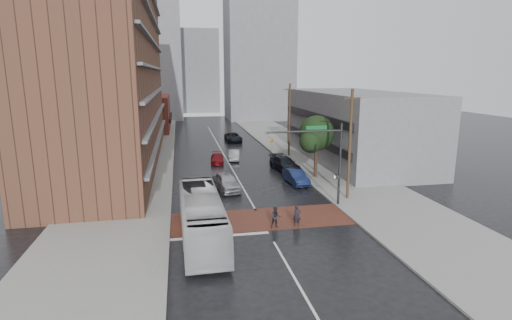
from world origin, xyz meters
TOP-DOWN VIEW (x-y plane):
  - ground at (0.00, 0.00)m, footprint 160.00×160.00m
  - crosswalk at (0.00, 0.50)m, footprint 14.00×5.00m
  - sidewalk_west at (-11.50, 25.00)m, footprint 9.00×90.00m
  - sidewalk_east at (11.50, 25.00)m, footprint 9.00×90.00m
  - apartment_block at (-14.00, 24.00)m, footprint 10.00×44.00m
  - storefront_west at (-12.00, 54.00)m, footprint 8.00×16.00m
  - building_east at (16.50, 20.00)m, footprint 11.00×26.00m
  - distant_tower_west at (-14.00, 78.00)m, footprint 18.00×16.00m
  - distant_tower_east at (14.00, 72.00)m, footprint 16.00×14.00m
  - distant_tower_center at (0.00, 95.00)m, footprint 12.00×10.00m
  - street_tree at (8.52, 12.03)m, footprint 4.20×4.10m
  - signal_mast at (5.85, 2.50)m, footprint 6.50×0.30m
  - utility_pole_near at (8.80, 4.00)m, footprint 1.60×0.26m
  - utility_pole_far at (8.80, 24.00)m, footprint 1.60×0.26m
  - transit_bus at (-4.77, -2.48)m, footprint 2.93×11.65m
  - pedestrian_a at (2.36, -1.50)m, footprint 0.65×0.48m
  - pedestrian_b at (0.73, -1.50)m, footprint 0.80×0.63m
  - car_travel_a at (-1.72, 9.02)m, footprint 2.75×5.19m
  - car_travel_b at (0.94, 22.91)m, footprint 2.00×4.17m
  - car_travel_c at (-1.45, 21.53)m, footprint 2.02×4.23m
  - suv_travel at (2.81, 37.53)m, footprint 2.64×5.43m
  - car_parked_near at (5.69, 10.00)m, footprint 1.90×4.64m
  - car_parked_mid at (6.07, 16.00)m, footprint 3.14×5.75m
  - car_parked_far at (6.30, 18.94)m, footprint 2.11×4.55m

SIDE VIEW (x-z plane):
  - ground at x=0.00m, z-range 0.00..0.00m
  - crosswalk at x=0.00m, z-range 0.00..0.02m
  - sidewalk_west at x=-11.50m, z-range 0.00..0.15m
  - sidewalk_east at x=11.50m, z-range 0.00..0.15m
  - car_travel_c at x=-1.45m, z-range 0.00..1.19m
  - car_travel_b at x=0.94m, z-range 0.00..1.32m
  - suv_travel at x=2.81m, z-range 0.00..1.49m
  - car_parked_near at x=5.69m, z-range 0.00..1.49m
  - car_parked_far at x=6.30m, z-range 0.00..1.51m
  - car_parked_mid at x=6.07m, z-range 0.00..1.58m
  - pedestrian_b at x=0.73m, z-range 0.00..1.61m
  - pedestrian_a at x=2.36m, z-range 0.00..1.66m
  - car_travel_a at x=-1.72m, z-range 0.00..1.68m
  - transit_bus at x=-4.77m, z-range 0.00..3.23m
  - storefront_west at x=-12.00m, z-range 0.00..7.00m
  - building_east at x=16.50m, z-range 0.00..9.00m
  - signal_mast at x=5.85m, z-range 1.13..8.33m
  - street_tree at x=8.52m, z-range 1.28..8.18m
  - utility_pole_near at x=8.80m, z-range 0.14..10.14m
  - utility_pole_far at x=8.80m, z-range 0.14..10.14m
  - distant_tower_center at x=0.00m, z-range 0.00..24.00m
  - apartment_block at x=-14.00m, z-range 0.00..28.00m
  - distant_tower_west at x=-14.00m, z-range 0.00..32.00m
  - distant_tower_east at x=14.00m, z-range 0.00..36.00m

